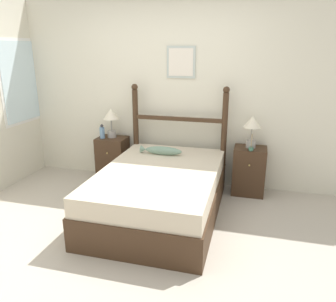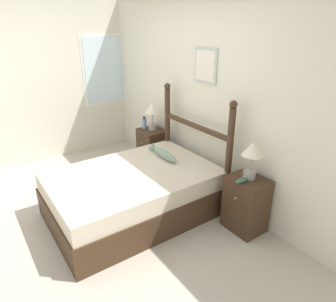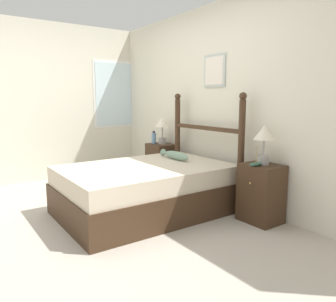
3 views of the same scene
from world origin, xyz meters
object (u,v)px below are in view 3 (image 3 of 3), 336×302
(bed, at_px, (146,189))
(model_boat, at_px, (256,164))
(nightstand_left, at_px, (161,164))
(nightstand_right, at_px, (261,193))
(bottle, at_px, (154,138))
(table_lamp_left, at_px, (162,125))
(fish_pillow, at_px, (175,155))
(table_lamp_right, at_px, (264,137))

(bed, height_order, model_boat, model_boat)
(bed, bearing_deg, model_boat, 38.04)
(nightstand_left, xyz_separation_m, nightstand_right, (1.95, 0.00, 0.00))
(nightstand_right, bearing_deg, bottle, -178.32)
(table_lamp_left, bearing_deg, nightstand_left, -77.09)
(bottle, xyz_separation_m, fish_pillow, (0.96, -0.29, -0.11))
(table_lamp_right, bearing_deg, nightstand_right, -76.46)
(table_lamp_left, xyz_separation_m, model_boat, (1.96, -0.13, -0.27))
(table_lamp_left, bearing_deg, model_boat, -3.88)
(table_lamp_right, bearing_deg, table_lamp_left, 179.60)
(bed, height_order, fish_pillow, fish_pillow)
(table_lamp_left, xyz_separation_m, bottle, (-0.11, -0.08, -0.20))
(bottle, relative_size, fish_pillow, 0.37)
(bed, relative_size, nightstand_left, 3.03)
(nightstand_left, relative_size, bottle, 3.13)
(table_lamp_right, bearing_deg, nightstand_left, -179.70)
(nightstand_right, relative_size, fish_pillow, 1.17)
(bed, distance_m, table_lamp_right, 1.47)
(nightstand_left, bearing_deg, table_lamp_right, 0.30)
(table_lamp_left, bearing_deg, bottle, -142.76)
(nightstand_right, xyz_separation_m, bottle, (-2.07, -0.06, 0.41))
(bed, distance_m, nightstand_left, 1.31)
(nightstand_right, height_order, fish_pillow, fish_pillow)
(bottle, xyz_separation_m, model_boat, (2.07, -0.05, -0.07))
(bed, bearing_deg, fish_pillow, 104.18)
(bed, xyz_separation_m, nightstand_right, (0.98, 0.88, 0.04))
(bottle, bearing_deg, nightstand_right, 1.68)
(table_lamp_left, distance_m, model_boat, 1.99)
(nightstand_left, xyz_separation_m, fish_pillow, (0.84, -0.35, 0.30))
(table_lamp_left, height_order, bottle, table_lamp_left)
(nightstand_right, height_order, table_lamp_right, table_lamp_right)
(fish_pillow, bearing_deg, model_boat, 12.18)
(nightstand_left, xyz_separation_m, table_lamp_right, (1.95, 0.01, 0.61))
(fish_pillow, bearing_deg, nightstand_right, 17.50)
(nightstand_right, bearing_deg, bed, -138.07)
(table_lamp_left, height_order, model_boat, table_lamp_left)
(bed, relative_size, bottle, 9.48)
(bed, distance_m, table_lamp_left, 1.48)
(nightstand_right, relative_size, table_lamp_right, 1.52)
(model_boat, bearing_deg, table_lamp_right, 93.48)
(nightstand_right, relative_size, model_boat, 3.00)
(bottle, bearing_deg, model_boat, -1.35)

